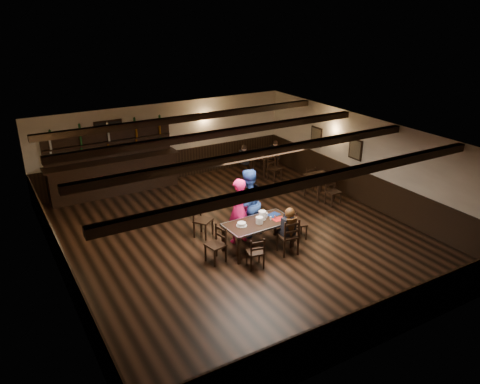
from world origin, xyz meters
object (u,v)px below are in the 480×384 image
chair_near_left (256,251)px  man_blue (248,203)px  bar_counter (114,171)px  cake (242,224)px  woman_pink (238,211)px  chair_near_right (290,234)px  dining_table (258,225)px

chair_near_left → man_blue: man_blue is taller
chair_near_left → bar_counter: size_ratio=0.19×
man_blue → cake: man_blue is taller
chair_near_left → woman_pink: (0.30, 1.36, 0.41)m
chair_near_right → cake: 1.21m
woman_pink → cake: bearing=69.3°
chair_near_right → woman_pink: (-0.75, 1.22, 0.32)m
cake → bar_counter: (-1.57, 5.51, -0.06)m
dining_table → chair_near_left: size_ratio=2.22×
woman_pink → bar_counter: 5.28m
chair_near_left → bar_counter: bar_counter is taller
dining_table → chair_near_right: (0.51, -0.63, -0.12)m
chair_near_right → woman_pink: size_ratio=0.55×
chair_near_right → bar_counter: bar_counter is taller
woman_pink → bar_counter: size_ratio=0.41×
chair_near_right → bar_counter: 6.69m
bar_counter → chair_near_left: bearing=-76.8°
chair_near_right → cake: (-0.97, 0.68, 0.23)m
dining_table → chair_near_right: chair_near_right is taller
chair_near_left → woman_pink: 1.45m
cake → chair_near_left: bearing=-95.5°
woman_pink → man_blue: size_ratio=0.94×
chair_near_left → cake: size_ratio=3.03×
chair_near_left → cake: bearing=84.5°
dining_table → cake: 0.48m
cake → man_blue: bearing=50.3°
man_blue → chair_near_left: bearing=53.3°
woman_pink → man_blue: 0.46m
chair_near_right → dining_table: bearing=128.6°
dining_table → cake: (-0.47, 0.04, 0.11)m
chair_near_right → cake: bearing=145.2°
dining_table → woman_pink: (-0.24, 0.58, 0.20)m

